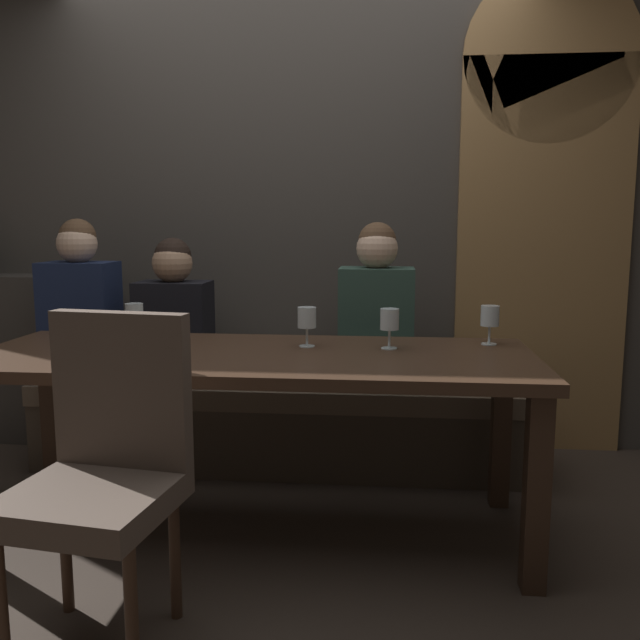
% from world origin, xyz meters
% --- Properties ---
extents(ground, '(9.00, 9.00, 0.00)m').
position_xyz_m(ground, '(0.00, 0.00, 0.00)').
color(ground, '#382D26').
extents(back_wall_tiled, '(6.00, 0.12, 3.00)m').
position_xyz_m(back_wall_tiled, '(0.00, 1.22, 1.50)').
color(back_wall_tiled, '#423D38').
rests_on(back_wall_tiled, ground).
extents(arched_door, '(0.90, 0.05, 2.55)m').
position_xyz_m(arched_door, '(1.35, 1.15, 1.36)').
color(arched_door, olive).
rests_on(arched_door, ground).
extents(back_counter, '(1.10, 0.28, 0.95)m').
position_xyz_m(back_counter, '(-1.55, 1.04, 0.47)').
color(back_counter, '#38342F').
rests_on(back_counter, ground).
extents(dining_table, '(2.20, 0.84, 0.74)m').
position_xyz_m(dining_table, '(0.00, 0.00, 0.65)').
color(dining_table, '#342217').
rests_on(dining_table, ground).
extents(banquette_bench, '(2.50, 0.44, 0.45)m').
position_xyz_m(banquette_bench, '(0.00, 0.70, 0.23)').
color(banquette_bench, '#40352A').
rests_on(banquette_bench, ground).
extents(chair_near_side, '(0.50, 0.50, 0.98)m').
position_xyz_m(chair_near_side, '(-0.30, -0.72, 0.56)').
color(chair_near_side, '#3D281C').
rests_on(chair_near_side, ground).
extents(diner_redhead, '(0.36, 0.24, 0.82)m').
position_xyz_m(diner_redhead, '(-1.04, 0.71, 0.84)').
color(diner_redhead, '#192342').
rests_on(diner_redhead, banquette_bench).
extents(diner_bearded, '(0.36, 0.24, 0.72)m').
position_xyz_m(diner_bearded, '(-0.54, 0.70, 0.79)').
color(diner_bearded, black).
rests_on(diner_bearded, banquette_bench).
extents(diner_far_end, '(0.36, 0.24, 0.80)m').
position_xyz_m(diner_far_end, '(0.47, 0.69, 0.83)').
color(diner_far_end, '#2D473D').
rests_on(diner_far_end, banquette_bench).
extents(wine_glass_center_front, '(0.08, 0.08, 0.16)m').
position_xyz_m(wine_glass_center_front, '(-0.55, 0.19, 0.86)').
color(wine_glass_center_front, silver).
rests_on(wine_glass_center_front, dining_table).
extents(wine_glass_far_right, '(0.08, 0.08, 0.16)m').
position_xyz_m(wine_glass_far_right, '(0.20, 0.14, 0.85)').
color(wine_glass_far_right, silver).
rests_on(wine_glass_far_right, dining_table).
extents(wine_glass_far_left, '(0.08, 0.08, 0.16)m').
position_xyz_m(wine_glass_far_left, '(-0.29, -0.32, 0.85)').
color(wine_glass_far_left, silver).
rests_on(wine_glass_far_left, dining_table).
extents(wine_glass_center_back, '(0.08, 0.08, 0.16)m').
position_xyz_m(wine_glass_center_back, '(0.95, 0.27, 0.85)').
color(wine_glass_center_back, silver).
rests_on(wine_glass_center_back, dining_table).
extents(wine_glass_end_left, '(0.08, 0.08, 0.16)m').
position_xyz_m(wine_glass_end_left, '(0.53, 0.13, 0.85)').
color(wine_glass_end_left, silver).
rests_on(wine_glass_end_left, dining_table).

